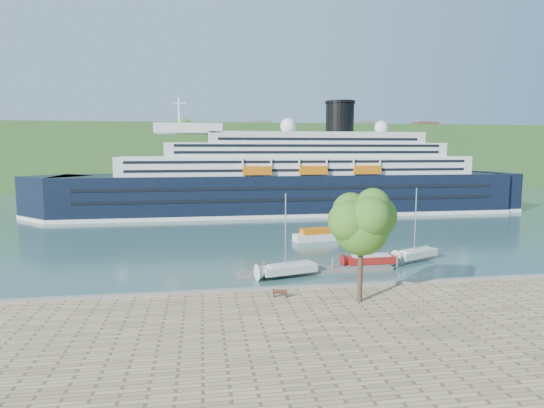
{
  "coord_description": "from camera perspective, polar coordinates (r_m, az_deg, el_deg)",
  "views": [
    {
      "loc": [
        -13.59,
        -42.48,
        14.6
      ],
      "look_at": [
        -2.38,
        30.0,
        5.71
      ],
      "focal_mm": 30.0,
      "sensor_mm": 36.0,
      "label": 1
    }
  ],
  "objects": [
    {
      "name": "tender_launch",
      "position": [
        73.22,
        5.47,
        -3.83
      ],
      "size": [
        7.46,
        3.62,
        1.98
      ],
      "primitive_type": null,
      "rotation": [
        0.0,
        0.0,
        0.17
      ],
      "color": "#CE640C",
      "rests_on": "ground"
    },
    {
      "name": "far_hillside",
      "position": [
        187.99,
        -4.68,
        6.1
      ],
      "size": [
        400.0,
        50.0,
        24.0
      ],
      "primitive_type": "cube",
      "color": "#335F26",
      "rests_on": "ground"
    },
    {
      "name": "sailboat_white_far",
      "position": [
        62.29,
        17.82,
        -2.67
      ],
      "size": [
        7.28,
        4.75,
        9.18
      ],
      "primitive_type": null,
      "rotation": [
        0.0,
        0.0,
        0.43
      ],
      "color": "silver",
      "rests_on": "ground"
    },
    {
      "name": "quay_coping",
      "position": [
        46.4,
        8.77,
        -10.02
      ],
      "size": [
        220.0,
        0.5,
        0.3
      ],
      "primitive_type": "cube",
      "color": "slate",
      "rests_on": "promenade"
    },
    {
      "name": "sailboat_white_near",
      "position": [
        51.79,
        2.2,
        -4.21
      ],
      "size": [
        7.42,
        3.76,
        9.23
      ],
      "primitive_type": null,
      "rotation": [
        0.0,
        0.0,
        0.26
      ],
      "color": "silver",
      "rests_on": "ground"
    },
    {
      "name": "ground",
      "position": [
        46.93,
        8.67,
        -11.29
      ],
      "size": [
        400.0,
        400.0,
        0.0
      ],
      "primitive_type": "plane",
      "color": "#315755",
      "rests_on": "ground"
    },
    {
      "name": "sailboat_red",
      "position": [
        57.64,
        12.41,
        -3.44
      ],
      "size": [
        6.88,
        2.1,
        8.81
      ],
      "primitive_type": null,
      "rotation": [
        0.0,
        0.0,
        0.03
      ],
      "color": "maroon",
      "rests_on": "ground"
    },
    {
      "name": "cruise_ship",
      "position": [
        103.08,
        2.03,
        5.88
      ],
      "size": [
        113.6,
        16.79,
        25.5
      ],
      "primitive_type": null,
      "rotation": [
        0.0,
        0.0,
        0.0
      ],
      "color": "black",
      "rests_on": "ground"
    },
    {
      "name": "floating_pontoon",
      "position": [
        54.92,
        5.56,
        -8.31
      ],
      "size": [
        18.87,
        3.18,
        0.42
      ],
      "primitive_type": null,
      "rotation": [
        0.0,
        0.0,
        0.05
      ],
      "color": "gray",
      "rests_on": "ground"
    },
    {
      "name": "promenade_tree",
      "position": [
        41.01,
        11.09,
        -4.59
      ],
      "size": [
        6.66,
        6.66,
        11.02
      ],
      "primitive_type": null,
      "color": "#366019",
      "rests_on": "promenade"
    },
    {
      "name": "park_bench",
      "position": [
        42.69,
        1.02,
        -11.04
      ],
      "size": [
        1.48,
        0.91,
        0.88
      ],
      "primitive_type": null,
      "rotation": [
        0.0,
        0.0,
        -0.27
      ],
      "color": "#4F2916",
      "rests_on": "promenade"
    }
  ]
}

